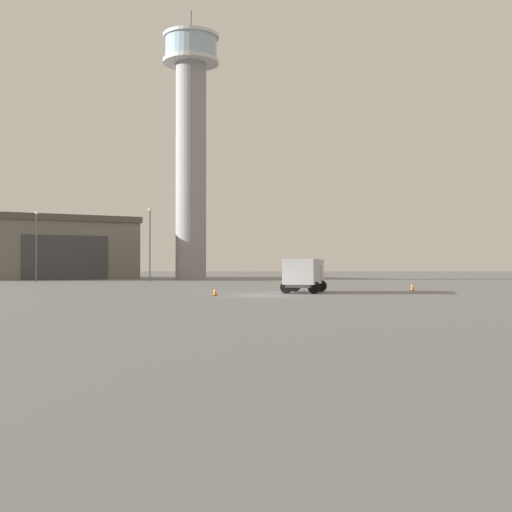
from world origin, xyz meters
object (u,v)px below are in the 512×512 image
light_post_west (37,240)px  traffic_cone_near_left (215,291)px  truck_box_silver (304,273)px  light_post_north (150,239)px  traffic_cone_near_right (412,286)px  control_tower (191,137)px

light_post_west → traffic_cone_near_left: bearing=-58.0°
truck_box_silver → light_post_west: (-33.10, 36.46, 4.08)m
light_post_north → traffic_cone_near_right: size_ratio=14.08×
control_tower → truck_box_silver: size_ratio=6.73×
light_post_west → light_post_north: size_ratio=0.94×
traffic_cone_near_right → traffic_cone_near_left: bearing=-151.3°
light_post_west → traffic_cone_near_left: (25.92, -41.51, -5.39)m
light_post_north → traffic_cone_near_right: (28.13, -33.93, -5.67)m
traffic_cone_near_right → truck_box_silver: bearing=-156.4°
control_tower → truck_box_silver: control_tower is taller
light_post_west → traffic_cone_near_right: 54.13m
truck_box_silver → traffic_cone_near_right: (10.24, 4.47, -1.26)m
light_post_west → traffic_cone_near_right: (43.34, -31.98, -5.34)m
control_tower → traffic_cone_near_left: size_ratio=67.17×
control_tower → traffic_cone_near_left: bearing=-84.1°
control_tower → truck_box_silver: 57.46m
light_post_north → traffic_cone_near_right: 44.44m
truck_box_silver → traffic_cone_near_left: 8.87m
control_tower → truck_box_silver: bearing=-75.8°
traffic_cone_near_left → light_post_north: bearing=103.9°
truck_box_silver → light_post_west: light_post_west is taller
traffic_cone_near_left → light_post_west: bearing=122.0°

